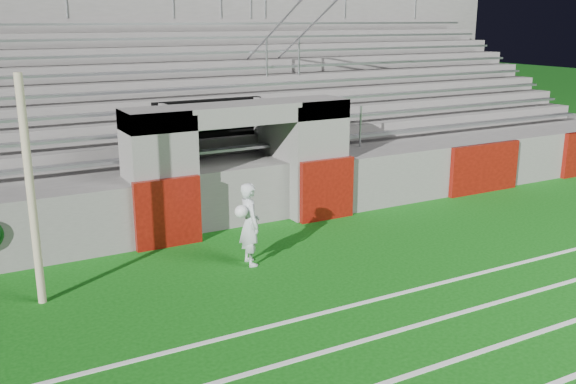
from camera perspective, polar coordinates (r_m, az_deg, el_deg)
ground at (r=10.94m, az=3.68°, el=-7.88°), size 90.00×90.00×0.00m
field_post at (r=10.28m, az=-21.90°, el=-0.06°), size 0.13×0.13×3.54m
stadium_structure at (r=17.54m, az=-10.43°, el=5.78°), size 26.00×8.48×5.42m
goalkeeper_with_ball at (r=11.40m, az=-3.44°, el=-2.82°), size 0.53×0.58×1.50m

